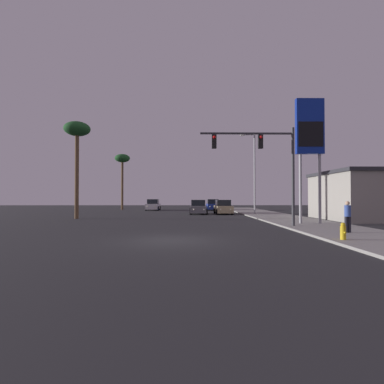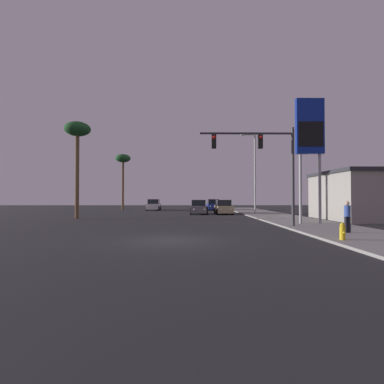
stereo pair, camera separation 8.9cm
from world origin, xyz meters
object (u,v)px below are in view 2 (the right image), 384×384
Objects in this scene: car_blue at (213,205)px; car_grey at (199,208)px; car_tan at (224,208)px; gas_station_sign at (310,133)px; pedestrian_on_sidewalk at (347,215)px; car_white at (154,205)px; traffic_light_mast at (267,157)px; street_lamp at (254,169)px; palm_tree_near at (77,135)px; fire_hydrant at (342,231)px; palm_tree_far at (123,161)px.

car_blue and car_grey have the same top height.
gas_station_sign is at bearing 107.09° from car_tan.
pedestrian_on_sidewalk reaches higher than car_grey.
car_grey and car_white have the same top height.
traffic_light_mast reaches higher than car_tan.
street_lamp reaches higher than car_grey.
car_tan and car_white have the same top height.
street_lamp is at bearing 16.75° from palm_tree_near.
traffic_light_mast is at bearing 112.89° from car_white.
traffic_light_mast is 8.55× the size of fire_hydrant.
pedestrian_on_sidewalk is at bearing -32.60° from palm_tree_near.
palm_tree_near is (-14.52, -7.54, 7.09)m from car_tan.
car_white is 19.93m from palm_tree_near.
traffic_light_mast is at bearing 92.65° from car_tan.
palm_tree_near is at bearing 139.51° from fire_hydrant.
gas_station_sign reaches higher than car_tan.
gas_station_sign is 20.25m from palm_tree_near.
car_white is 0.48× the size of gas_station_sign.
gas_station_sign is at bearing -18.75° from palm_tree_near.
street_lamp reaches higher than car_tan.
car_tan is 22.40m from fire_hydrant.
fire_hydrant is 39.48m from palm_tree_far.
palm_tree_near reaches higher than fire_hydrant.
fire_hydrant is (5.66, -22.25, -0.27)m from car_grey.
street_lamp is 17.88m from pedestrian_on_sidewalk.
traffic_light_mast is 0.73× the size of palm_tree_far.
palm_tree_far is at bearing -9.06° from car_blue.
car_blue is 1.00× the size of car_grey.
car_grey is 17.00m from gas_station_sign.
palm_tree_near is (-17.64, -5.31, 2.73)m from street_lamp.
traffic_light_mast reaches higher than car_grey.
car_grey is (-2.96, 0.01, 0.00)m from car_tan.
car_white is at bearing 114.79° from pedestrian_on_sidewalk.
pedestrian_on_sidewalk is (7.29, -19.60, 0.27)m from car_grey.
pedestrian_on_sidewalk is at bearing 58.33° from fire_hydrant.
pedestrian_on_sidewalk is at bearing 101.34° from car_tan.
car_grey is 0.49× the size of palm_tree_far.
street_lamp reaches higher than pedestrian_on_sidewalk.
fire_hydrant is at bearing 94.88° from car_blue.
palm_tree_far is at bearing 119.12° from traffic_light_mast.
street_lamp is at bearing -39.51° from palm_tree_far.
car_grey is 12.29m from car_white.
pedestrian_on_sidewalk is at bearing -49.16° from traffic_light_mast.
palm_tree_near reaches higher than car_grey.
traffic_light_mast is at bearing 130.84° from pedestrian_on_sidewalk.
car_blue is 9.13m from car_white.
gas_station_sign is 1.01× the size of palm_tree_far.
car_white is (-9.52, 10.41, 0.00)m from car_tan.
gas_station_sign is at bearing -53.92° from palm_tree_far.
traffic_light_mast is 4.43m from gas_station_sign.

